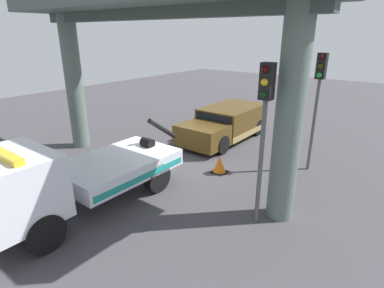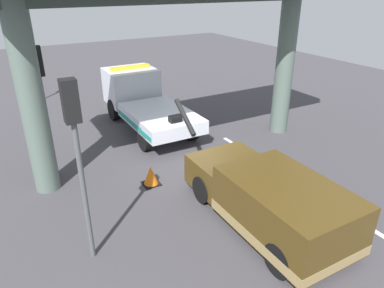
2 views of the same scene
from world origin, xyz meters
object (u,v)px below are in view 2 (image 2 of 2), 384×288
at_px(towed_van_green, 270,201).
at_px(traffic_cone_orange, 151,176).
at_px(traffic_light_mid, 15,50).
at_px(traffic_light_far, 41,85).
at_px(traffic_light_near, 75,135).
at_px(tow_truck_white, 143,99).

xyz_separation_m(towed_van_green, traffic_cone_orange, (3.58, 1.92, -0.47)).
xyz_separation_m(traffic_light_mid, traffic_cone_orange, (-10.63, -2.60, -2.67)).
bearing_deg(traffic_light_far, traffic_light_mid, 0.00).
bearing_deg(traffic_cone_orange, traffic_light_near, 132.42).
bearing_deg(tow_truck_white, traffic_cone_orange, 159.76).
bearing_deg(traffic_light_near, traffic_light_far, -0.00).
bearing_deg(towed_van_green, traffic_cone_orange, 28.15).
xyz_separation_m(towed_van_green, traffic_light_near, (1.21, 4.51, 2.43)).
relative_size(tow_truck_white, traffic_light_mid, 1.78).
relative_size(traffic_light_far, traffic_cone_orange, 6.68).
distance_m(towed_van_green, traffic_cone_orange, 4.09).
distance_m(traffic_light_near, traffic_light_mid, 13.00).
height_order(towed_van_green, traffic_cone_orange, towed_van_green).
distance_m(towed_van_green, traffic_light_far, 7.67).
height_order(traffic_light_near, traffic_cone_orange, traffic_light_near).
bearing_deg(traffic_light_mid, traffic_light_far, 180.00).
height_order(towed_van_green, traffic_light_far, traffic_light_far).
relative_size(traffic_light_near, traffic_cone_orange, 6.71).
height_order(tow_truck_white, traffic_light_mid, traffic_light_mid).
relative_size(tow_truck_white, towed_van_green, 1.39).
bearing_deg(traffic_light_far, towed_van_green, -141.67).
xyz_separation_m(traffic_light_near, traffic_light_mid, (13.00, -0.00, -0.23)).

